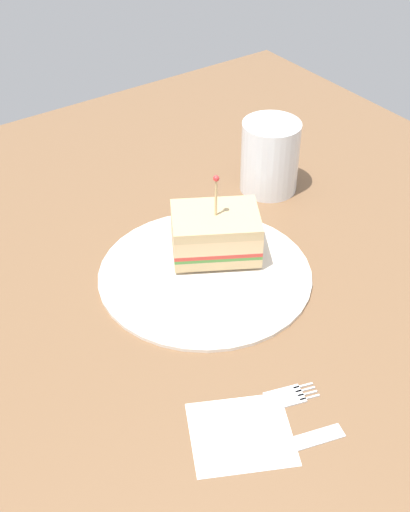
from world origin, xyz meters
TOP-DOWN VIEW (x-y plane):
  - ground_plane at (0.00, 0.00)cm, footprint 96.64×96.64cm
  - plate at (0.00, 0.00)cm, footprint 24.29×24.29cm
  - sandwich_half_center at (3.03, 2.21)cm, footprint 12.30×11.34cm
  - drink_glass at (17.65, 10.32)cm, footprint 7.63×7.63cm
  - napkin at (-10.03, -19.86)cm, footprint 11.69×11.29cm
  - fork at (-5.44, -18.56)cm, footprint 11.61×4.53cm
  - knife at (-7.66, -23.22)cm, footprint 12.30×4.42cm

SIDE VIEW (x-z plane):
  - ground_plane at x=0.00cm, z-range -2.00..0.00cm
  - napkin at x=-10.03cm, z-range 0.00..0.15cm
  - knife at x=-7.66cm, z-range 0.00..0.35cm
  - fork at x=-5.44cm, z-range 0.00..0.35cm
  - plate at x=0.00cm, z-range 0.00..0.85cm
  - sandwich_half_center at x=3.03cm, z-range -1.72..8.56cm
  - drink_glass at x=17.65cm, z-range -0.53..9.09cm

